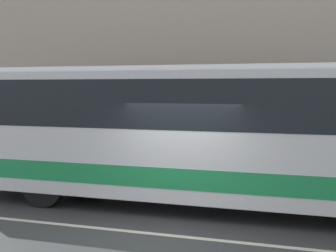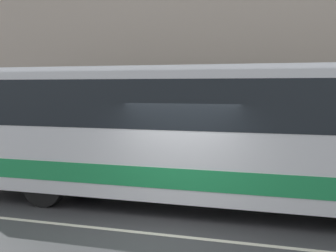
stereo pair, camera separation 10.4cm
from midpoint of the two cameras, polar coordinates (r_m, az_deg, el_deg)
The scene contains 5 objects.
ground_plane at distance 9.22m, azimuth -0.50°, elevation -13.18°, with size 60.00×60.00×0.00m, color #38383A.
sidewalk at distance 14.24m, azimuth 6.35°, elevation -6.42°, with size 60.00×2.73×0.17m.
building_facade at distance 15.57m, azimuth 7.65°, elevation 12.01°, with size 60.00×0.35×9.98m.
lane_stripe at distance 9.22m, azimuth -0.50°, elevation -13.15°, with size 54.00×0.14×0.01m.
transit_bus at distance 10.97m, azimuth 2.71°, elevation -0.33°, with size 11.51×2.47×3.31m.
Camera 1 is at (2.71, -8.34, 2.85)m, focal length 50.00 mm.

